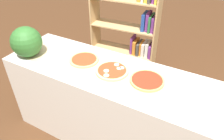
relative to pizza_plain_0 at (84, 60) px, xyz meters
name	(u,v)px	position (x,y,z in m)	size (l,w,h in m)	color
ground_plane	(112,136)	(0.33, -0.04, -0.91)	(12.00, 12.00, 0.00)	#4C2D19
counter	(112,108)	(0.33, -0.04, -0.46)	(2.11, 0.65, 0.90)	beige
parchment_paper	(112,72)	(0.33, -0.04, -0.01)	(1.90, 0.43, 0.00)	tan
pizza_plain_0	(84,60)	(0.00, 0.00, 0.00)	(0.28, 0.28, 0.02)	#DBB26B
pizza_mozzarella_1	(112,71)	(0.33, -0.04, 0.00)	(0.30, 0.30, 0.03)	#E5C17F
pizza_plain_2	(147,80)	(0.65, -0.02, 0.00)	(0.29, 0.29, 0.02)	tan
watermelon	(26,42)	(-0.54, -0.18, 0.14)	(0.30, 0.30, 0.30)	#2D6628
bookshelf	(134,31)	(0.02, 1.17, -0.18)	(0.97, 0.37, 1.56)	tan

